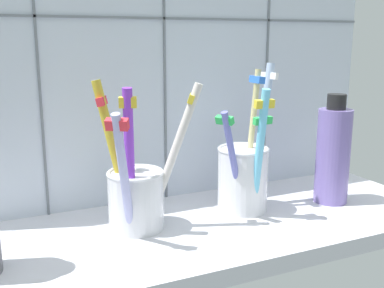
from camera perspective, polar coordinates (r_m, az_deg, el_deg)
The scene contains 5 objects.
counter_slab at distance 56.94cm, azimuth 0.96°, elevation -10.77°, with size 64.00×22.00×2.00cm, color silver.
tile_wall_back at distance 63.22cm, azimuth -3.75°, elevation 11.64°, with size 64.00×2.20×45.00cm.
toothbrush_cup_left at distance 54.16cm, azimuth -6.91°, elevation -5.71°, with size 11.94×9.74×17.38cm.
toothbrush_cup_right at distance 59.83cm, azimuth 6.48°, elevation -3.43°, with size 10.68×8.42×18.74cm.
soap_bottle at distance 65.21cm, azimuth 16.76°, elevation -1.12°, with size 4.49×4.49×14.70cm.
Camera 1 is at (-22.54, -47.05, 23.82)cm, focal length 43.53 mm.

